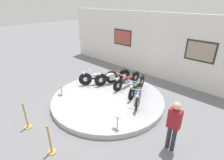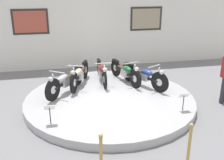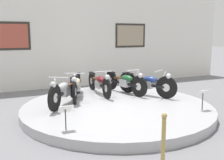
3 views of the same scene
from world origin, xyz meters
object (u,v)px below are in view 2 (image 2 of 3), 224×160
motorcycle_silver (65,81)px  info_placard_front_centre (184,98)px  motorcycle_green (126,71)px  motorcycle_maroon (102,71)px  motorcycle_blue (144,75)px  stanchion_post_right_of_entry (188,155)px  info_placard_front_left (50,110)px  motorcycle_cream (79,74)px

motorcycle_silver → info_placard_front_centre: (3.00, -1.88, -0.03)m
motorcycle_green → info_placard_front_centre: motorcycle_green is taller
motorcycle_maroon → motorcycle_blue: 1.48m
stanchion_post_right_of_entry → motorcycle_blue: bearing=83.6°
info_placard_front_left → motorcycle_maroon: bearing=56.8°
info_placard_front_centre → stanchion_post_right_of_entry: (-0.89, -2.00, -0.24)m
motorcycle_silver → motorcycle_blue: size_ratio=0.93×
stanchion_post_right_of_entry → motorcycle_green: bearing=90.7°
info_placard_front_left → stanchion_post_right_of_entry: (2.56, -2.00, -0.24)m
motorcycle_blue → stanchion_post_right_of_entry: size_ratio=1.74×
motorcycle_cream → stanchion_post_right_of_entry: (1.62, -4.43, -0.26)m
motorcycle_blue → motorcycle_maroon: bearing=149.2°
motorcycle_blue → stanchion_post_right_of_entry: bearing=-96.4°
motorcycle_silver → info_placard_front_left: (-0.45, -1.88, -0.03)m
info_placard_front_centre → motorcycle_green: bearing=111.2°
info_placard_front_centre → motorcycle_cream: bearing=135.9°
motorcycle_green → info_placard_front_centre: (0.94, -2.43, -0.02)m
motorcycle_silver → motorcycle_maroon: bearing=30.7°
info_placard_front_left → info_placard_front_centre: 3.45m
motorcycle_green → motorcycle_blue: motorcycle_blue is taller
motorcycle_cream → stanchion_post_right_of_entry: size_ratio=1.85×
info_placard_front_centre → motorcycle_maroon: bearing=123.2°
motorcycle_blue → info_placard_front_centre: motorcycle_blue is taller
motorcycle_green → motorcycle_blue: bearing=-48.4°
motorcycle_cream → motorcycle_maroon: 0.81m
motorcycle_silver → motorcycle_cream: size_ratio=0.88×
motorcycle_cream → motorcycle_green: size_ratio=0.98×
motorcycle_green → info_placard_front_left: size_ratio=3.77×
motorcycle_blue → info_placard_front_centre: bearing=-76.5°
motorcycle_maroon → motorcycle_silver: bearing=-149.3°
motorcycle_blue → motorcycle_silver: bearing=179.9°
info_placard_front_centre → stanchion_post_right_of_entry: size_ratio=0.50×
motorcycle_silver → stanchion_post_right_of_entry: 4.43m
info_placard_front_left → info_placard_front_centre: bearing=0.0°
motorcycle_silver → motorcycle_maroon: motorcycle_silver is taller
motorcycle_maroon → motorcycle_green: size_ratio=1.02×
stanchion_post_right_of_entry → motorcycle_maroon: bearing=100.2°
motorcycle_maroon → info_placard_front_centre: 3.15m
motorcycle_blue → info_placard_front_left: bearing=-147.9°
motorcycle_silver → motorcycle_green: size_ratio=0.86×
info_placard_front_left → stanchion_post_right_of_entry: size_ratio=0.50×
motorcycle_silver → stanchion_post_right_of_entry: same height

